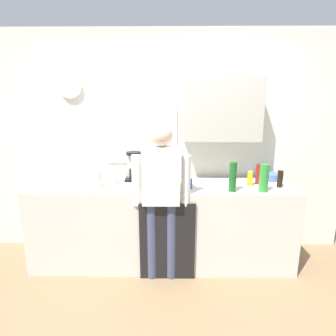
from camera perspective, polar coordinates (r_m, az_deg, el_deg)
name	(u,v)px	position (r m, az deg, el deg)	size (l,w,h in m)	color
ground_plane	(162,276)	(3.01, -1.37, -22.32)	(8.00, 8.00, 0.00)	#8C6D4C
kitchen_counter	(162,224)	(3.04, -1.21, -11.95)	(2.83, 0.64, 0.92)	beige
dishwasher_panel	(167,242)	(2.76, -0.18, -15.75)	(0.56, 0.02, 0.82)	black
back_wall_assembly	(170,140)	(3.17, 0.39, 6.15)	(4.43, 0.42, 2.60)	silver
coffee_maker	(134,167)	(3.07, -7.27, 0.17)	(0.20, 0.20, 0.33)	black
bottle_green_wine	(233,177)	(2.70, 13.85, -1.88)	(0.07, 0.07, 0.30)	#195923
bottle_clear_soda	(264,178)	(2.79, 20.07, -2.03)	(0.09, 0.09, 0.28)	#2D8C33
bottle_red_vinegar	(259,174)	(3.05, 19.05, -1.24)	(0.06, 0.06, 0.22)	maroon
bottle_olive_oil	(139,176)	(2.77, -6.34, -1.72)	(0.06, 0.06, 0.25)	olive
bottle_dark_sauce	(280,179)	(3.01, 23.12, -2.17)	(0.06, 0.06, 0.18)	black
cup_terracotta_mug	(165,182)	(2.81, -0.67, -3.05)	(0.08, 0.08, 0.09)	#B26647
cup_white_mug	(113,179)	(2.97, -11.75, -2.43)	(0.08, 0.08, 0.10)	white
cup_blue_mug	(188,184)	(2.75, 4.46, -3.38)	(0.08, 0.08, 0.10)	#3351B2
mixing_bowl	(270,176)	(3.28, 21.19, -1.72)	(0.22, 0.22, 0.08)	#4C72A5
dish_soap	(250,178)	(2.97, 17.36, -2.14)	(0.06, 0.06, 0.18)	yellow
storage_canister	(96,179)	(2.87, -15.31, -2.41)	(0.14, 0.14, 0.17)	silver
person_at_sink	(161,191)	(2.58, -1.48, -4.90)	(0.57, 0.22, 1.60)	#3F4766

